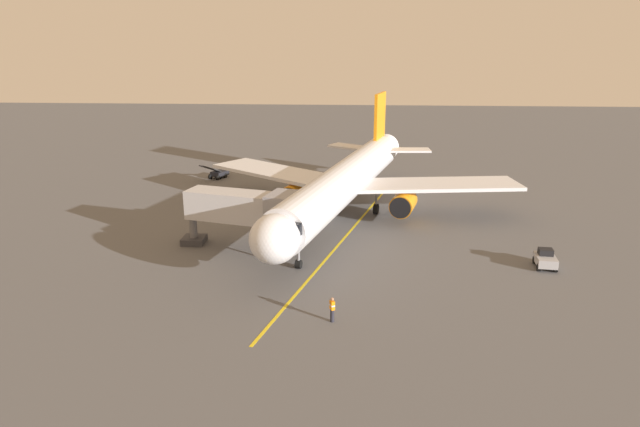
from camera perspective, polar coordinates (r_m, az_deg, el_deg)
The scene contains 7 objects.
ground_plane at distance 56.40m, azimuth 0.66°, elevation -0.90°, with size 220.00×220.00×0.00m, color #565659.
apron_lead_in_line at distance 51.59m, azimuth 2.37°, elevation -2.65°, with size 0.24×40.00×0.01m, color yellow.
airplane at distance 56.45m, azimuth 2.64°, elevation 3.32°, with size 33.67×39.78×11.50m.
jet_bridge at distance 48.12m, azimuth -7.21°, elevation 0.46°, with size 11.47×5.44×5.40m.
ground_crew_marshaller at distance 36.65m, azimuth 1.25°, elevation -9.73°, with size 0.40×0.47×1.71m.
belt_loader_near_nose at distance 75.85m, azimuth -10.35°, elevation 4.09°, with size 3.11×4.63×2.32m.
tug_portside at distance 48.58m, azimuth 22.01°, elevation -4.35°, with size 1.77×2.44×1.50m.
Camera 1 is at (-2.75, 53.57, 17.43)m, focal length 31.38 mm.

